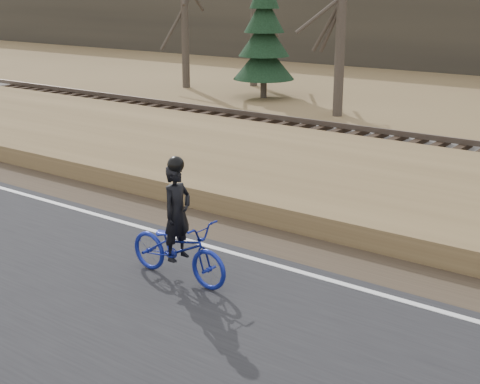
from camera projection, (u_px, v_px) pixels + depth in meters
The scene contains 11 objects.
ground at pixel (173, 245), 12.27m from camera, with size 120.00×120.00×0.00m, color olive.
road at pixel (65, 291), 10.33m from camera, with size 120.00×6.00×0.06m, color black.
edge_line at pixel (180, 238), 12.41m from camera, with size 120.00×0.12×0.01m, color silver.
shoulder at pixel (214, 226), 13.19m from camera, with size 120.00×1.60×0.04m, color #473A2B.
embankment at pixel (294, 182), 15.45m from camera, with size 120.00×5.00×0.44m, color olive.
ballast at pixel (367, 151), 18.38m from camera, with size 120.00×3.00×0.45m, color slate.
railroad at pixel (367, 140), 18.29m from camera, with size 120.00×2.40×0.29m.
cyclist at pixel (178, 241), 10.52m from camera, with size 1.95×0.71×2.02m.
bare_tree_far_left at pixel (184, 5), 30.44m from camera, with size 0.36×0.36×7.51m, color #453D33.
bare_tree_near_left at pixel (342, 3), 23.40m from camera, with size 0.36×0.36×8.00m, color #453D33.
conifer at pixel (264, 39), 27.93m from camera, with size 2.60×2.60×5.24m.
Camera 1 is at (7.75, -8.51, 4.53)m, focal length 50.00 mm.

